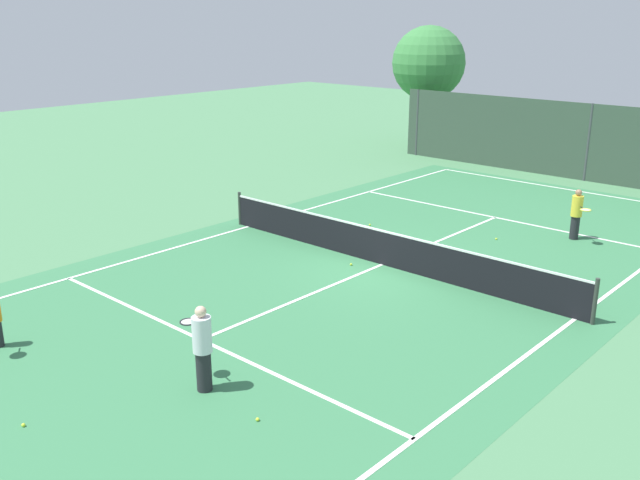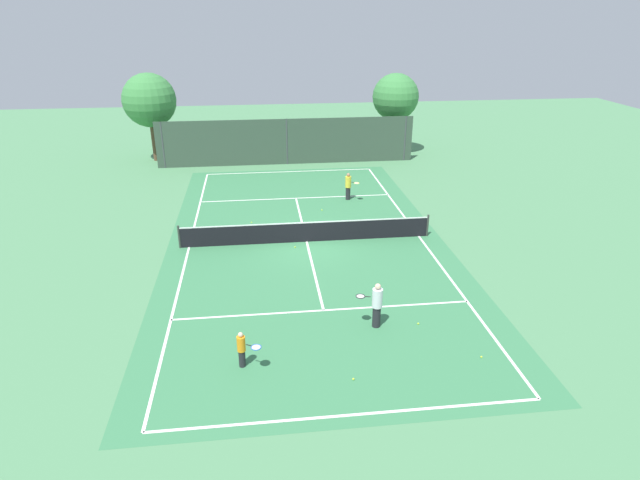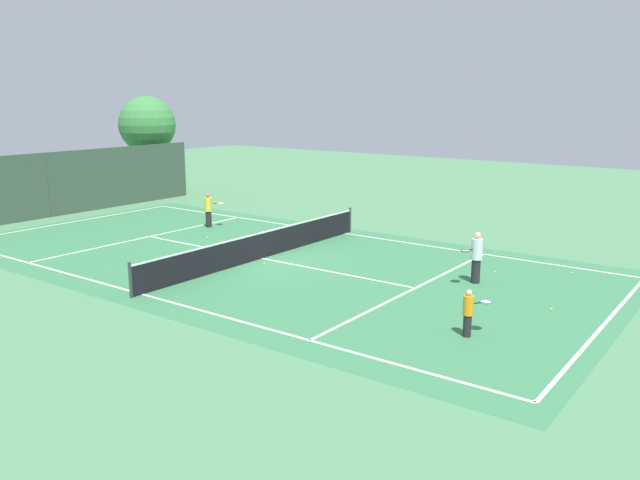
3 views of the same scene
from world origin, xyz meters
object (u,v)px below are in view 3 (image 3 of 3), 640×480
at_px(tennis_ball_4, 168,274).
at_px(tennis_ball_5, 495,272).
at_px(player_0, 209,210).
at_px(tennis_ball_0, 138,291).
at_px(player_2, 476,257).
at_px(ball_crate, 255,245).
at_px(tennis_ball_6, 551,309).
at_px(player_1, 469,312).
at_px(tennis_ball_2, 158,261).
at_px(tennis_ball_1, 207,238).
at_px(tennis_ball_3, 572,273).
at_px(tennis_ball_7, 264,264).

bearing_deg(tennis_ball_4, tennis_ball_5, -52.45).
bearing_deg(player_0, tennis_ball_0, -146.80).
bearing_deg(player_2, ball_crate, 95.16).
bearing_deg(player_0, tennis_ball_5, -89.18).
height_order(tennis_ball_4, tennis_ball_6, same).
height_order(player_1, tennis_ball_0, player_1).
height_order(player_1, tennis_ball_2, player_1).
relative_size(player_0, tennis_ball_0, 23.90).
relative_size(tennis_ball_4, tennis_ball_6, 1.00).
distance_m(player_0, tennis_ball_6, 16.58).
distance_m(player_2, tennis_ball_5, 1.73).
distance_m(ball_crate, tennis_ball_1, 3.07).
bearing_deg(player_0, player_2, -95.56).
relative_size(player_2, tennis_ball_3, 25.41).
bearing_deg(tennis_ball_4, ball_crate, 0.76).
bearing_deg(tennis_ball_5, player_2, 177.18).
distance_m(tennis_ball_1, tennis_ball_5, 12.06).
bearing_deg(player_1, tennis_ball_7, 75.35).
distance_m(tennis_ball_1, tennis_ball_3, 14.46).
height_order(player_0, tennis_ball_5, player_0).
bearing_deg(tennis_ball_0, tennis_ball_2, 40.60).
xyz_separation_m(ball_crate, tennis_ball_6, (-0.51, -11.62, -0.15)).
bearing_deg(tennis_ball_3, tennis_ball_0, 134.31).
bearing_deg(tennis_ball_7, player_2, -72.00).
distance_m(player_0, tennis_ball_7, 7.46).
distance_m(ball_crate, tennis_ball_0, 6.32).
bearing_deg(tennis_ball_7, player_0, 60.97).
distance_m(player_1, tennis_ball_1, 14.22).
distance_m(ball_crate, tennis_ball_4, 4.46).
relative_size(player_2, tennis_ball_6, 25.41).
relative_size(tennis_ball_3, tennis_ball_6, 1.00).
xyz_separation_m(player_1, tennis_ball_6, (3.28, -1.08, -0.61)).
relative_size(player_0, tennis_ball_2, 23.90).
bearing_deg(player_0, tennis_ball_1, -135.97).
xyz_separation_m(tennis_ball_0, tennis_ball_7, (4.79, -1.00, 0.00)).
bearing_deg(tennis_ball_6, ball_crate, 87.50).
bearing_deg(player_2, tennis_ball_1, 92.06).
bearing_deg(tennis_ball_0, player_1, -75.73).
height_order(player_0, tennis_ball_1, player_0).
relative_size(player_1, tennis_ball_5, 18.57).
relative_size(tennis_ball_2, tennis_ball_3, 1.00).
bearing_deg(tennis_ball_7, tennis_ball_4, 150.29).
xyz_separation_m(player_2, tennis_ball_6, (-1.30, -2.84, -0.83)).
height_order(tennis_ball_3, tennis_ball_4, same).
height_order(player_1, player_2, player_2).
relative_size(player_2, tennis_ball_2, 25.41).
bearing_deg(tennis_ball_2, player_2, -67.68).
bearing_deg(tennis_ball_6, player_0, 80.91).
distance_m(tennis_ball_5, tennis_ball_6, 3.94).
bearing_deg(ball_crate, tennis_ball_0, -173.14).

